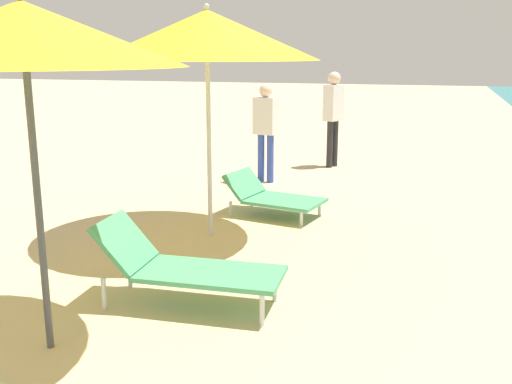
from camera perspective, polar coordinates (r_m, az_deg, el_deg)
umbrella_second at (r=4.09m, az=-21.57°, el=13.99°), size 2.07×2.07×2.41m
lounger_second_shoreside at (r=4.89m, az=-6.90°, el=-7.03°), size 1.54×0.68×0.70m
umbrella_farthest at (r=6.46m, az=-4.75°, el=14.86°), size 2.40×2.40×2.54m
lounger_farthest_shoreside at (r=7.52m, az=1.61°, el=-0.39°), size 1.30×0.89×0.53m
person_walking_mid at (r=10.76m, az=7.48°, el=7.90°), size 0.34×0.42×1.71m
person_walking_far at (r=9.39m, az=0.95°, el=6.62°), size 0.40×0.29×1.56m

